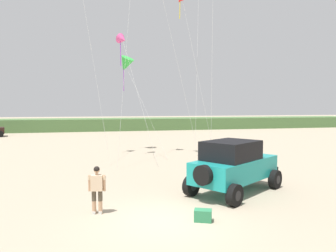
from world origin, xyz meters
name	(u,v)px	position (x,y,z in m)	size (l,w,h in m)	color
ground_plane	(166,221)	(0.00, 0.00, 0.00)	(220.00, 220.00, 0.00)	tan
dune_ridge	(104,124)	(-0.68, 41.01, 0.91)	(90.00, 6.56, 1.82)	#4C703D
jeep	(234,165)	(3.65, 2.65, 1.20)	(4.94, 4.38, 2.26)	teal
person_watching	(97,187)	(-2.16, 1.19, 0.94)	(0.61, 0.37, 1.67)	tan
cooler_box	(203,215)	(1.16, -0.33, 0.19)	(0.56, 0.36, 0.38)	#2D7F51
kite_yellow_diamond	(125,65)	(0.43, 16.93, 7.21)	(3.29, 6.21, 7.96)	green
kite_blue_swept	(123,40)	(-0.10, 13.50, 8.54)	(2.18, 5.32, 9.09)	#E04C93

